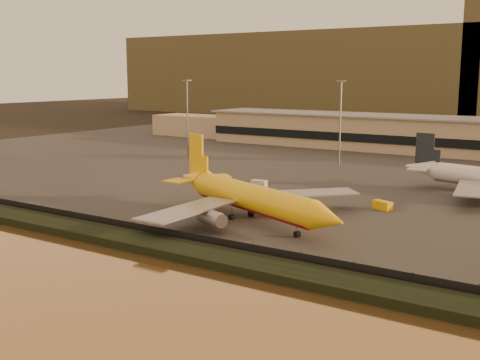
{
  "coord_description": "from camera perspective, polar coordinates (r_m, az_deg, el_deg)",
  "views": [
    {
      "loc": [
        63.94,
        -85.94,
        27.24
      ],
      "look_at": [
        -0.85,
        12.0,
        6.61
      ],
      "focal_mm": 45.0,
      "sensor_mm": 36.0,
      "label": 1
    }
  ],
  "objects": [
    {
      "name": "tarmac",
      "position": [
        193.82,
        13.89,
        1.62
      ],
      "size": [
        320.0,
        220.0,
        0.2
      ],
      "primitive_type": "cube",
      "color": "#2D2D2D",
      "rests_on": "ground"
    },
    {
      "name": "ground",
      "position": [
        110.53,
        -3.08,
        -4.32
      ],
      "size": [
        900.0,
        900.0,
        0.0
      ],
      "primitive_type": "plane",
      "color": "black",
      "rests_on": "ground"
    },
    {
      "name": "embankment",
      "position": [
        97.7,
        -9.05,
        -5.92
      ],
      "size": [
        320.0,
        7.0,
        1.4
      ],
      "primitive_type": "cube",
      "color": "black",
      "rests_on": "ground"
    },
    {
      "name": "gse_vehicle_yellow",
      "position": [
        125.39,
        13.36,
        -2.35
      ],
      "size": [
        4.32,
        3.02,
        1.78
      ],
      "primitive_type": "cube",
      "rotation": [
        0.0,
        0.0,
        -0.35
      ],
      "color": "yellow",
      "rests_on": "tarmac"
    },
    {
      "name": "apron_light_masts",
      "position": [
        168.62,
        16.61,
        5.63
      ],
      "size": [
        152.2,
        12.2,
        25.4
      ],
      "color": "slate",
      "rests_on": "tarmac"
    },
    {
      "name": "terminal_building",
      "position": [
        226.55,
        13.11,
        4.39
      ],
      "size": [
        202.0,
        25.0,
        12.6
      ],
      "color": "tan",
      "rests_on": "tarmac"
    },
    {
      "name": "perimeter_fence",
      "position": [
        100.41,
        -7.52,
        -5.09
      ],
      "size": [
        300.0,
        0.05,
        2.2
      ],
      "primitive_type": "cube",
      "color": "black",
      "rests_on": "tarmac"
    },
    {
      "name": "dhl_cargo_jet",
      "position": [
        111.92,
        0.91,
        -1.7
      ],
      "size": [
        47.51,
        44.95,
        14.78
      ],
      "rotation": [
        0.0,
        0.0,
        -0.39
      ],
      "color": "yellow",
      "rests_on": "tarmac"
    },
    {
      "name": "gse_vehicle_white",
      "position": [
        146.33,
        1.82,
        -0.35
      ],
      "size": [
        3.95,
        2.04,
        1.72
      ],
      "primitive_type": "cube",
      "rotation": [
        0.0,
        0.0,
        0.09
      ],
      "color": "silver",
      "rests_on": "tarmac"
    }
  ]
}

